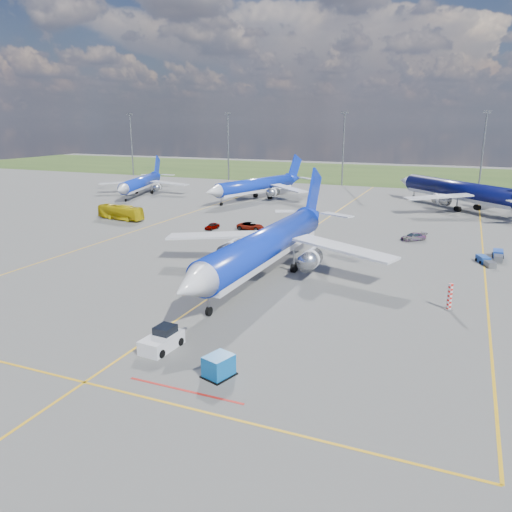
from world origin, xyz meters
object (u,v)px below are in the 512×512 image
at_px(service_car_a, 212,226).
at_px(bg_jet_n, 457,209).
at_px(bg_jet_nnw, 256,199).
at_px(pushback_tug, 162,340).
at_px(baggage_tug_w, 485,261).
at_px(uld_container, 219,366).
at_px(service_car_b, 250,226).
at_px(bg_jet_nw, 142,195).
at_px(warning_post, 450,297).
at_px(apron_bus, 121,212).
at_px(baggage_tug_c, 265,233).
at_px(service_car_c, 413,237).
at_px(main_airliner, 266,275).
at_px(baggage_tug_e, 498,255).

bearing_deg(service_car_a, bg_jet_n, 53.92).
bearing_deg(bg_jet_nnw, pushback_tug, -55.77).
bearing_deg(baggage_tug_w, uld_container, -137.75).
xyz_separation_m(service_car_b, baggage_tug_w, (40.58, -8.37, -0.24)).
xyz_separation_m(bg_jet_nnw, bg_jet_n, (49.11, 5.25, 0.00)).
xyz_separation_m(bg_jet_nw, pushback_tug, (59.08, -80.37, 0.81)).
bearing_deg(bg_jet_n, warning_post, 45.94).
bearing_deg(pushback_tug, service_car_b, 108.78).
distance_m(bg_jet_nw, service_car_a, 51.17).
relative_size(service_car_a, baggage_tug_w, 0.77).
bearing_deg(bg_jet_nw, apron_bus, -77.71).
relative_size(uld_container, baggage_tug_c, 0.50).
xyz_separation_m(uld_container, service_car_c, (9.59, 55.36, -0.24)).
bearing_deg(uld_container, service_car_a, 135.58).
distance_m(bg_jet_nnw, service_car_a, 37.99).
distance_m(warning_post, main_airliner, 23.47).
bearing_deg(baggage_tug_e, pushback_tug, -121.87).
xyz_separation_m(bg_jet_nw, bg_jet_nnw, (32.79, 4.65, 0.00)).
height_order(warning_post, service_car_c, warning_post).
bearing_deg(bg_jet_n, apron_bus, -11.98).
height_order(main_airliner, apron_bus, main_airliner).
xyz_separation_m(service_car_a, baggage_tug_c, (11.51, -1.46, -0.13)).
bearing_deg(pushback_tug, service_car_a, 116.96).
bearing_deg(uld_container, service_car_c, 97.64).
height_order(bg_jet_n, baggage_tug_w, bg_jet_n).
xyz_separation_m(bg_jet_nw, baggage_tug_w, (86.86, -38.87, 0.47)).
bearing_deg(baggage_tug_c, main_airliner, -72.85).
height_order(service_car_a, baggage_tug_c, service_car_a).
relative_size(warning_post, main_airliner, 0.06).
bearing_deg(uld_container, baggage_tug_c, 124.90).
relative_size(main_airliner, baggage_tug_c, 10.48).
relative_size(bg_jet_nw, baggage_tug_c, 8.14).
height_order(apron_bus, service_car_b, apron_bus).
distance_m(bg_jet_nnw, service_car_b, 37.66).
distance_m(bg_jet_nw, baggage_tug_e, 95.26).
distance_m(apron_bus, service_car_c, 58.58).
height_order(bg_jet_nnw, bg_jet_n, bg_jet_n).
relative_size(warning_post, uld_container, 1.34).
relative_size(uld_container, service_car_a, 0.64).
height_order(uld_container, service_car_c, uld_container).
relative_size(bg_jet_n, apron_bus, 4.30).
xyz_separation_m(main_airliner, baggage_tug_e, (29.07, 21.39, 0.50)).
bearing_deg(apron_bus, service_car_a, -84.56).
bearing_deg(pushback_tug, apron_bus, 135.04).
bearing_deg(bg_jet_nw, bg_jet_n, -9.41).
bearing_deg(service_car_c, bg_jet_nw, -148.97).
height_order(warning_post, bg_jet_nw, bg_jet_nw).
bearing_deg(warning_post, baggage_tug_c, 141.08).
distance_m(uld_container, service_car_c, 56.18).
relative_size(pushback_tug, service_car_a, 1.72).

